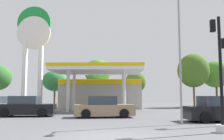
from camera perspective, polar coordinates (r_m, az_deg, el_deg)
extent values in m
plane|color=#56565B|center=(10.53, -0.68, -14.57)|extent=(90.00, 90.00, 0.00)
cube|color=#ADA89E|center=(34.08, -2.41, -5.41)|extent=(10.19, 5.92, 3.65)
cube|color=#EAB70C|center=(31.13, -2.75, -2.66)|extent=(10.19, 0.12, 0.60)
cube|color=white|center=(27.73, -3.24, -0.15)|extent=(9.40, 6.49, 0.35)
cube|color=#EAB70C|center=(27.76, -3.23, 0.51)|extent=(9.50, 6.59, 0.30)
cylinder|color=silver|center=(26.21, -9.75, -4.68)|extent=(0.32, 0.32, 4.15)
cylinder|color=silver|center=(25.74, 2.71, -4.74)|extent=(0.32, 0.32, 4.15)
cylinder|color=silver|center=(29.72, -8.44, -4.82)|extent=(0.32, 0.32, 4.15)
cylinder|color=silver|center=(29.30, 2.53, -4.87)|extent=(0.32, 0.32, 4.15)
cube|color=#4C4C51|center=(27.61, -3.28, -7.97)|extent=(0.90, 0.60, 1.10)
cube|color=white|center=(29.35, -18.90, -1.07)|extent=(0.40, 0.56, 7.72)
cube|color=white|center=(28.80, -15.65, -1.08)|extent=(0.40, 0.56, 7.72)
cylinder|color=white|center=(29.79, -17.02, 7.95)|extent=(3.69, 0.22, 3.69)
cylinder|color=#198C38|center=(30.09, -16.94, 9.98)|extent=(3.69, 0.22, 3.69)
cube|color=white|center=(29.98, -16.95, 8.95)|extent=(3.39, 0.08, 0.66)
cylinder|color=black|center=(20.63, 1.90, -9.31)|extent=(0.70, 0.32, 0.68)
cylinder|color=black|center=(18.83, 2.70, -9.64)|extent=(0.70, 0.32, 0.68)
cylinder|color=black|center=(20.42, -5.87, -9.32)|extent=(0.70, 0.32, 0.68)
cylinder|color=black|center=(18.60, -5.83, -9.67)|extent=(0.70, 0.32, 0.68)
cube|color=#8C7556|center=(19.56, -1.76, -8.85)|extent=(4.65, 2.43, 0.80)
cube|color=#2D3842|center=(19.52, -2.22, -6.81)|extent=(2.31, 1.91, 0.68)
cube|color=black|center=(19.86, 4.60, -9.12)|extent=(0.36, 1.77, 0.25)
cylinder|color=black|center=(22.21, -14.42, -8.87)|extent=(0.70, 0.29, 0.68)
cylinder|color=black|center=(20.41, -15.37, -9.14)|extent=(0.70, 0.29, 0.68)
cylinder|color=black|center=(22.87, -21.35, -8.57)|extent=(0.70, 0.29, 0.68)
cylinder|color=black|center=(21.13, -22.85, -8.77)|extent=(0.70, 0.29, 0.68)
cube|color=black|center=(21.60, -18.51, -8.26)|extent=(4.62, 2.27, 0.81)
cube|color=#2D3842|center=(21.62, -18.86, -6.38)|extent=(2.27, 1.84, 0.68)
cube|color=black|center=(21.16, -12.70, -8.79)|extent=(0.29, 1.79, 0.26)
cylinder|color=black|center=(25.65, -21.31, -8.24)|extent=(0.68, 0.25, 0.67)
cylinder|color=black|center=(24.02, -23.09, -8.36)|extent=(0.68, 0.25, 0.67)
cube|color=black|center=(24.50, -20.46, -8.16)|extent=(0.18, 1.75, 0.25)
cylinder|color=black|center=(17.99, 17.68, -9.55)|extent=(0.70, 0.30, 0.68)
cylinder|color=black|center=(16.31, 20.09, -9.89)|extent=(0.70, 0.30, 0.68)
cube|color=black|center=(17.71, 22.98, -8.71)|extent=(4.62, 2.28, 0.81)
cube|color=#2D3842|center=(17.61, 22.42, -6.47)|extent=(2.27, 1.85, 0.68)
cube|color=black|center=(16.03, 23.55, 5.45)|extent=(0.21, 0.20, 0.57)
sphere|color=red|center=(16.18, 23.36, 6.00)|extent=(0.15, 0.15, 0.15)
sphere|color=#D89E0C|center=(16.14, 23.38, 5.37)|extent=(0.15, 0.15, 0.15)
sphere|color=green|center=(16.11, 23.41, 4.74)|extent=(0.15, 0.15, 0.15)
cylinder|color=silver|center=(12.56, 23.50, -11.90)|extent=(0.61, 0.61, 0.33)
cylinder|color=black|center=(12.53, 23.02, 0.07)|extent=(0.14, 0.14, 4.90)
cube|color=black|center=(12.96, 21.48, 9.12)|extent=(0.21, 0.20, 0.57)
sphere|color=red|center=(13.12, 21.26, 9.75)|extent=(0.15, 0.15, 0.15)
sphere|color=#D89E0C|center=(13.07, 21.29, 8.99)|extent=(0.15, 0.15, 0.15)
sphere|color=green|center=(13.03, 21.32, 8.22)|extent=(0.15, 0.15, 0.15)
cylinder|color=brown|center=(39.28, -12.69, -6.18)|extent=(0.27, 0.27, 2.49)
ellipsoid|color=#2E713C|center=(39.34, -12.60, -2.36)|extent=(3.67, 3.67, 3.13)
cylinder|color=brown|center=(36.57, -3.26, -5.43)|extent=(0.31, 0.31, 3.65)
ellipsoid|color=#41822A|center=(36.73, -3.23, -0.42)|extent=(3.70, 3.70, 3.56)
cylinder|color=brown|center=(38.40, 5.30, -6.25)|extent=(0.39, 0.39, 2.56)
ellipsoid|color=#446321|center=(38.46, 5.26, -2.64)|extent=(3.03, 3.03, 3.26)
cylinder|color=brown|center=(37.78, 17.79, -5.27)|extent=(0.25, 0.25, 3.53)
ellipsoid|color=#406220|center=(37.95, 17.63, -0.11)|extent=(4.41, 4.41, 4.76)
cylinder|color=brown|center=(41.66, 22.29, -5.36)|extent=(0.29, 0.29, 3.21)
ellipsoid|color=#467C29|center=(41.79, 22.12, -0.86)|extent=(4.46, 4.46, 4.04)
cylinder|color=gray|center=(15.30, 14.90, 2.51)|extent=(0.12, 0.12, 7.53)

